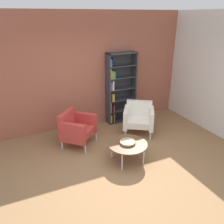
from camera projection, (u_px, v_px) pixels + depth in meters
name	position (u px, v px, depth m)	size (l,w,h in m)	color
ground_plane	(126.00, 175.00, 4.36)	(8.32, 8.32, 0.00)	olive
brick_back_panel	(82.00, 72.00, 5.86)	(6.40, 0.12, 2.90)	#9E5642
plaster_right_partition	(224.00, 77.00, 5.40)	(0.12, 5.20, 2.90)	silver
bookshelf_tall	(119.00, 89.00, 6.25)	(0.80, 0.30, 1.90)	#333338
coffee_table_low	(128.00, 145.00, 4.66)	(0.80, 0.80, 0.40)	brown
decorative_bowl	(128.00, 142.00, 4.64)	(0.32, 0.32, 0.05)	tan
armchair_by_bookshelf	(76.00, 128.00, 5.27)	(0.95, 0.95, 0.78)	#B73833
armchair_near_window	(139.00, 117.00, 5.79)	(0.94, 0.92, 0.78)	white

